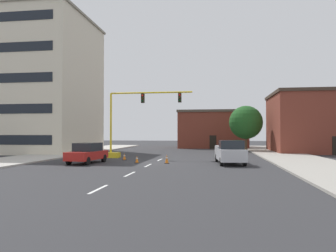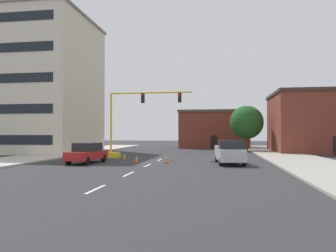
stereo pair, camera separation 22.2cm
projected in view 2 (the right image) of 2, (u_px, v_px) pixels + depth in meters
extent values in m
plane|color=#2D2D30|center=(155.00, 162.00, 28.68)|extent=(160.00, 160.00, 0.00)
cube|color=#B2ADA3|center=(61.00, 154.00, 38.57)|extent=(6.00, 56.00, 0.14)
cube|color=#9E998E|center=(288.00, 156.00, 34.60)|extent=(6.00, 56.00, 0.14)
cube|color=silver|center=(96.00, 189.00, 14.84)|extent=(0.16, 2.40, 0.01)
cube|color=silver|center=(129.00, 174.00, 20.28)|extent=(0.16, 2.40, 0.01)
cube|color=silver|center=(147.00, 165.00, 25.71)|extent=(0.16, 2.40, 0.01)
cube|color=silver|center=(160.00, 160.00, 31.15)|extent=(0.16, 2.40, 0.01)
cube|color=beige|center=(42.00, 87.00, 44.24)|extent=(13.01, 13.66, 17.89)
cube|color=gray|center=(42.00, 21.00, 44.44)|extent=(13.41, 14.06, 0.30)
cube|color=black|center=(9.00, 140.00, 37.30)|extent=(10.67, 0.06, 1.10)
cube|color=black|center=(10.00, 109.00, 37.38)|extent=(10.67, 0.06, 1.10)
cube|color=black|center=(10.00, 78.00, 37.46)|extent=(10.67, 0.06, 1.10)
cube|color=black|center=(10.00, 47.00, 37.54)|extent=(10.67, 0.06, 1.10)
cube|color=black|center=(11.00, 17.00, 37.62)|extent=(10.67, 0.06, 1.10)
cube|color=brown|center=(214.00, 130.00, 56.87)|extent=(11.62, 8.59, 6.05)
cube|color=#4C4238|center=(214.00, 112.00, 56.94)|extent=(11.92, 8.89, 0.40)
cube|color=black|center=(214.00, 142.00, 52.56)|extent=(1.10, 0.06, 2.20)
cube|color=brown|center=(323.00, 124.00, 42.87)|extent=(12.68, 10.97, 7.57)
cube|color=#3D2D23|center=(322.00, 94.00, 42.95)|extent=(12.98, 11.27, 0.40)
cube|color=yellow|center=(111.00, 155.00, 33.91)|extent=(1.80, 1.20, 0.55)
cylinder|color=yellow|center=(111.00, 123.00, 33.99)|extent=(0.20, 0.20, 6.20)
cylinder|color=yellow|center=(151.00, 93.00, 33.40)|extent=(8.56, 0.16, 0.16)
cube|color=black|center=(143.00, 98.00, 33.52)|extent=(0.32, 0.36, 0.95)
sphere|color=red|center=(142.00, 95.00, 33.34)|extent=(0.20, 0.20, 0.20)
sphere|color=#38280A|center=(142.00, 98.00, 33.33)|extent=(0.20, 0.20, 0.20)
sphere|color=black|center=(142.00, 101.00, 33.33)|extent=(0.20, 0.20, 0.20)
cube|color=black|center=(180.00, 98.00, 32.93)|extent=(0.32, 0.36, 0.95)
sphere|color=red|center=(180.00, 95.00, 32.75)|extent=(0.20, 0.20, 0.20)
sphere|color=#38280A|center=(180.00, 98.00, 32.74)|extent=(0.20, 0.20, 0.20)
sphere|color=black|center=(180.00, 100.00, 32.74)|extent=(0.20, 0.20, 0.20)
cylinder|color=brown|center=(247.00, 143.00, 45.76)|extent=(0.36, 0.36, 2.32)
sphere|color=#1E511E|center=(247.00, 122.00, 45.82)|extent=(4.73, 4.73, 4.73)
cube|color=#BCBCC1|center=(229.00, 154.00, 26.99)|extent=(2.49, 5.56, 0.95)
cube|color=#1E2328|center=(231.00, 145.00, 26.11)|extent=(2.00, 1.96, 0.70)
cube|color=#BCBCC1|center=(228.00, 147.00, 28.19)|extent=(2.25, 2.98, 0.16)
cylinder|color=black|center=(244.00, 162.00, 25.09)|extent=(0.28, 0.70, 0.68)
cylinder|color=black|center=(221.00, 162.00, 25.20)|extent=(0.28, 0.70, 0.68)
cylinder|color=black|center=(237.00, 158.00, 28.76)|extent=(0.28, 0.70, 0.68)
cylinder|color=black|center=(217.00, 158.00, 28.86)|extent=(0.28, 0.70, 0.68)
cube|color=#B21E19|center=(87.00, 155.00, 27.54)|extent=(2.26, 4.65, 0.70)
cube|color=#1E2328|center=(88.00, 147.00, 27.66)|extent=(1.91, 2.45, 0.70)
cylinder|color=black|center=(87.00, 158.00, 29.22)|extent=(0.28, 0.70, 0.68)
cylinder|color=black|center=(104.00, 158.00, 28.82)|extent=(0.28, 0.70, 0.68)
cylinder|color=black|center=(69.00, 161.00, 26.25)|extent=(0.28, 0.70, 0.68)
cylinder|color=black|center=(87.00, 161.00, 25.85)|extent=(0.28, 0.70, 0.68)
cube|color=black|center=(124.00, 160.00, 30.93)|extent=(0.36, 0.36, 0.04)
cone|color=orange|center=(124.00, 156.00, 30.94)|extent=(0.28, 0.28, 0.58)
cylinder|color=white|center=(124.00, 156.00, 30.94)|extent=(0.19, 0.19, 0.08)
cube|color=black|center=(166.00, 163.00, 27.35)|extent=(0.36, 0.36, 0.04)
cone|color=orange|center=(166.00, 159.00, 27.36)|extent=(0.28, 0.28, 0.70)
cylinder|color=white|center=(166.00, 158.00, 27.36)|extent=(0.19, 0.19, 0.08)
cube|color=black|center=(136.00, 163.00, 27.81)|extent=(0.36, 0.36, 0.04)
cone|color=orange|center=(137.00, 159.00, 27.81)|extent=(0.28, 0.28, 0.60)
cylinder|color=white|center=(137.00, 158.00, 27.81)|extent=(0.19, 0.19, 0.08)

